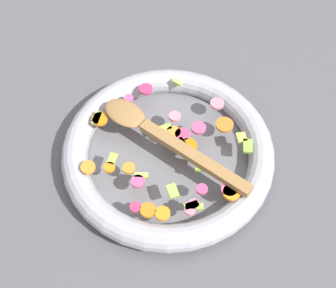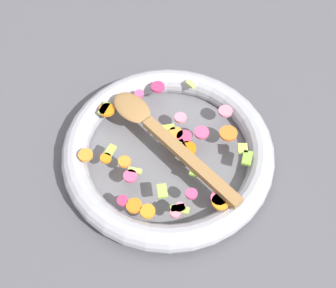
{
  "view_description": "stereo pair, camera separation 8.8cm",
  "coord_description": "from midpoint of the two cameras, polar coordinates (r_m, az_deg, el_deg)",
  "views": [
    {
      "loc": [
        -0.45,
        -0.19,
        0.78
      ],
      "look_at": [
        0.0,
        0.0,
        0.05
      ],
      "focal_mm": 50.0,
      "sensor_mm": 36.0,
      "label": 1
    },
    {
      "loc": [
        -0.41,
        -0.27,
        0.78
      ],
      "look_at": [
        0.0,
        0.0,
        0.05
      ],
      "focal_mm": 50.0,
      "sensor_mm": 36.0,
      "label": 2
    }
  ],
  "objects": [
    {
      "name": "skillet",
      "position": [
        0.9,
        2.78,
        -1.2
      ],
      "size": [
        0.41,
        0.41,
        0.05
      ],
      "color": "slate",
      "rests_on": "ground_plane"
    },
    {
      "name": "wooden_spoon",
      "position": [
        0.88,
        1.94,
        1.1
      ],
      "size": [
        0.12,
        0.33,
        0.01
      ],
      "color": "olive",
      "rests_on": "chopped_vegetables"
    },
    {
      "name": "chopped_vegetables",
      "position": [
        0.86,
        3.15,
        -1.2
      ],
      "size": [
        0.32,
        0.33,
        0.01
      ],
      "color": "orange",
      "rests_on": "skillet"
    },
    {
      "name": "ground_plane",
      "position": [
        0.92,
        2.73,
        -1.94
      ],
      "size": [
        4.0,
        4.0,
        0.0
      ],
      "primitive_type": "plane",
      "color": "#4C4C51"
    }
  ]
}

